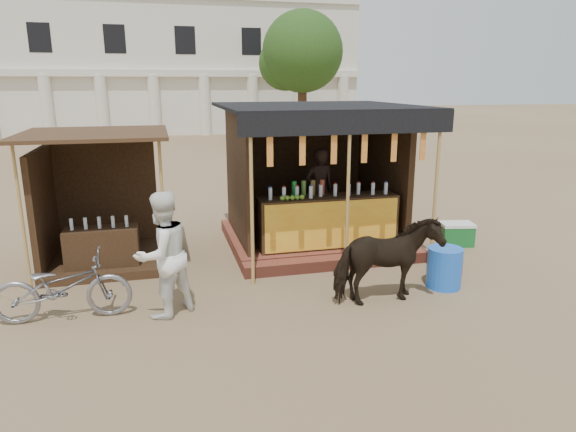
% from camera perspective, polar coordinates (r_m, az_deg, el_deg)
% --- Properties ---
extents(ground, '(120.00, 120.00, 0.00)m').
position_cam_1_polar(ground, '(7.22, 3.19, -11.64)').
color(ground, '#846B4C').
rests_on(ground, ground).
extents(main_stall, '(3.60, 3.61, 2.78)m').
position_cam_1_polar(main_stall, '(10.21, 3.06, 2.38)').
color(main_stall, brown).
rests_on(main_stall, ground).
extents(secondary_stall, '(2.40, 2.40, 2.38)m').
position_cam_1_polar(secondary_stall, '(9.76, -20.84, -0.22)').
color(secondary_stall, '#3A2715').
rests_on(secondary_stall, ground).
extents(cow, '(1.59, 0.82, 1.31)m').
position_cam_1_polar(cow, '(7.67, 10.92, -4.99)').
color(cow, black).
rests_on(cow, ground).
extents(motorbike, '(1.83, 0.67, 0.96)m').
position_cam_1_polar(motorbike, '(7.73, -23.77, -7.23)').
color(motorbike, gray).
rests_on(motorbike, ground).
extents(bystander, '(1.09, 1.05, 1.78)m').
position_cam_1_polar(bystander, '(7.30, -13.75, -4.20)').
color(bystander, white).
rests_on(bystander, ground).
extents(blue_barrel, '(0.66, 0.66, 0.65)m').
position_cam_1_polar(blue_barrel, '(8.60, 16.98, -5.50)').
color(blue_barrel, blue).
rests_on(blue_barrel, ground).
extents(red_crate, '(0.43, 0.43, 0.29)m').
position_cam_1_polar(red_crate, '(9.26, 17.13, -5.26)').
color(red_crate, maroon).
rests_on(red_crate, ground).
extents(cooler, '(0.71, 0.56, 0.46)m').
position_cam_1_polar(cooler, '(10.88, 18.19, -1.89)').
color(cooler, '#166628').
rests_on(cooler, ground).
extents(background_building, '(26.00, 7.45, 8.18)m').
position_cam_1_polar(background_building, '(36.12, -14.84, 15.45)').
color(background_building, silver).
rests_on(background_building, ground).
extents(tree, '(4.50, 4.40, 7.00)m').
position_cam_1_polar(tree, '(29.39, 1.18, 17.47)').
color(tree, '#382314').
rests_on(tree, ground).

